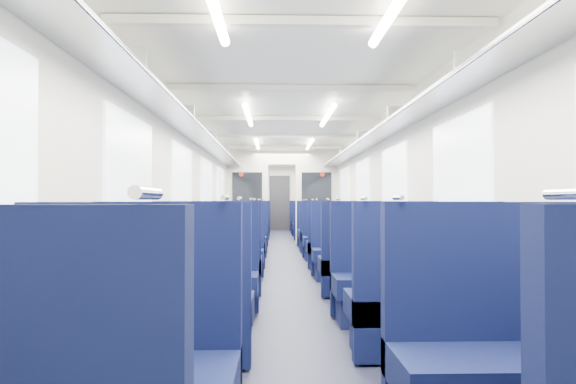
% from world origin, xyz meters
% --- Properties ---
extents(floor, '(2.80, 18.00, 0.01)m').
position_xyz_m(floor, '(0.00, 0.00, 0.00)').
color(floor, black).
rests_on(floor, ground).
extents(ceiling, '(2.80, 18.00, 0.01)m').
position_xyz_m(ceiling, '(0.00, 0.00, 2.35)').
color(ceiling, white).
rests_on(ceiling, wall_left).
extents(wall_left, '(0.02, 18.00, 2.35)m').
position_xyz_m(wall_left, '(-1.40, 0.00, 1.18)').
color(wall_left, beige).
rests_on(wall_left, floor).
extents(dado_left, '(0.03, 17.90, 0.70)m').
position_xyz_m(dado_left, '(-1.39, 0.00, 0.35)').
color(dado_left, black).
rests_on(dado_left, floor).
extents(wall_right, '(0.02, 18.00, 2.35)m').
position_xyz_m(wall_right, '(1.40, 0.00, 1.18)').
color(wall_right, beige).
rests_on(wall_right, floor).
extents(dado_right, '(0.03, 17.90, 0.70)m').
position_xyz_m(dado_right, '(1.39, 0.00, 0.35)').
color(dado_right, black).
rests_on(dado_right, floor).
extents(wall_far, '(2.80, 0.02, 2.35)m').
position_xyz_m(wall_far, '(0.00, 9.00, 1.18)').
color(wall_far, beige).
rests_on(wall_far, floor).
extents(luggage_rack_left, '(0.36, 17.40, 0.18)m').
position_xyz_m(luggage_rack_left, '(-1.21, 0.00, 1.97)').
color(luggage_rack_left, '#B2B5BA').
rests_on(luggage_rack_left, wall_left).
extents(luggage_rack_right, '(0.36, 17.40, 0.18)m').
position_xyz_m(luggage_rack_right, '(1.21, 0.00, 1.97)').
color(luggage_rack_right, '#B2B5BA').
rests_on(luggage_rack_right, wall_right).
extents(windows, '(2.78, 15.60, 0.75)m').
position_xyz_m(windows, '(0.00, -0.46, 1.42)').
color(windows, white).
rests_on(windows, wall_left).
extents(ceiling_fittings, '(2.70, 16.06, 0.11)m').
position_xyz_m(ceiling_fittings, '(0.00, -0.26, 2.29)').
color(ceiling_fittings, silver).
rests_on(ceiling_fittings, ceiling).
extents(end_door, '(0.75, 0.06, 2.00)m').
position_xyz_m(end_door, '(0.00, 8.94, 1.00)').
color(end_door, black).
rests_on(end_door, floor).
extents(bulkhead, '(2.80, 0.10, 2.35)m').
position_xyz_m(bulkhead, '(-0.00, 3.21, 1.23)').
color(bulkhead, silver).
rests_on(bulkhead, floor).
extents(seat_2, '(0.99, 0.55, 1.11)m').
position_xyz_m(seat_2, '(-0.83, -7.24, 0.34)').
color(seat_2, '#0C133C').
rests_on(seat_2, floor).
extents(seat_3, '(0.99, 0.55, 1.11)m').
position_xyz_m(seat_3, '(0.83, -7.14, 0.34)').
color(seat_3, '#0C133C').
rests_on(seat_3, floor).
extents(seat_4, '(0.99, 0.55, 1.11)m').
position_xyz_m(seat_4, '(-0.83, -6.03, 0.34)').
color(seat_4, '#0C133C').
rests_on(seat_4, floor).
extents(seat_5, '(0.99, 0.55, 1.11)m').
position_xyz_m(seat_5, '(0.83, -5.95, 0.34)').
color(seat_5, '#0C133C').
rests_on(seat_5, floor).
extents(seat_6, '(0.99, 0.55, 1.11)m').
position_xyz_m(seat_6, '(-0.83, -4.77, 0.34)').
color(seat_6, '#0C133C').
rests_on(seat_6, floor).
extents(seat_7, '(0.99, 0.55, 1.11)m').
position_xyz_m(seat_7, '(0.83, -4.92, 0.34)').
color(seat_7, '#0C133C').
rests_on(seat_7, floor).
extents(seat_8, '(0.99, 0.55, 1.11)m').
position_xyz_m(seat_8, '(-0.83, -3.66, 0.34)').
color(seat_8, '#0C133C').
rests_on(seat_8, floor).
extents(seat_9, '(0.99, 0.55, 1.11)m').
position_xyz_m(seat_9, '(0.83, -3.73, 0.34)').
color(seat_9, '#0C133C').
rests_on(seat_9, floor).
extents(seat_10, '(0.99, 0.55, 1.11)m').
position_xyz_m(seat_10, '(-0.83, -2.58, 0.34)').
color(seat_10, '#0C133C').
rests_on(seat_10, floor).
extents(seat_11, '(0.99, 0.55, 1.11)m').
position_xyz_m(seat_11, '(0.83, -2.49, 0.34)').
color(seat_11, '#0C133C').
rests_on(seat_11, floor).
extents(seat_12, '(0.99, 0.55, 1.11)m').
position_xyz_m(seat_12, '(-0.83, -1.44, 0.34)').
color(seat_12, '#0C133C').
rests_on(seat_12, floor).
extents(seat_13, '(0.99, 0.55, 1.11)m').
position_xyz_m(seat_13, '(0.83, -1.48, 0.34)').
color(seat_13, '#0C133C').
rests_on(seat_13, floor).
extents(seat_14, '(0.99, 0.55, 1.11)m').
position_xyz_m(seat_14, '(-0.83, -0.25, 0.34)').
color(seat_14, '#0C133C').
rests_on(seat_14, floor).
extents(seat_15, '(0.99, 0.55, 1.11)m').
position_xyz_m(seat_15, '(0.83, -0.25, 0.34)').
color(seat_15, '#0C133C').
rests_on(seat_15, floor).
extents(seat_16, '(0.99, 0.55, 1.11)m').
position_xyz_m(seat_16, '(-0.83, 0.85, 0.34)').
color(seat_16, '#0C133C').
rests_on(seat_16, floor).
extents(seat_17, '(0.99, 0.55, 1.11)m').
position_xyz_m(seat_17, '(0.83, 0.97, 0.34)').
color(seat_17, '#0C133C').
rests_on(seat_17, floor).
extents(seat_18, '(0.99, 0.55, 1.11)m').
position_xyz_m(seat_18, '(-0.83, 2.04, 0.34)').
color(seat_18, '#0C133C').
rests_on(seat_18, floor).
extents(seat_19, '(0.99, 0.55, 1.11)m').
position_xyz_m(seat_19, '(0.83, 2.01, 0.34)').
color(seat_19, '#0C133C').
rests_on(seat_19, floor).
extents(seat_20, '(0.99, 0.55, 1.11)m').
position_xyz_m(seat_20, '(-0.83, 4.21, 0.34)').
color(seat_20, '#0C133C').
rests_on(seat_20, floor).
extents(seat_21, '(0.99, 0.55, 1.11)m').
position_xyz_m(seat_21, '(0.83, 4.16, 0.34)').
color(seat_21, '#0C133C').
rests_on(seat_21, floor).
extents(seat_22, '(0.99, 0.55, 1.11)m').
position_xyz_m(seat_22, '(-0.83, 5.19, 0.34)').
color(seat_22, '#0C133C').
rests_on(seat_22, floor).
extents(seat_23, '(0.99, 0.55, 1.11)m').
position_xyz_m(seat_23, '(0.83, 5.25, 0.34)').
color(seat_23, '#0C133C').
rests_on(seat_23, floor).
extents(seat_24, '(0.99, 0.55, 1.11)m').
position_xyz_m(seat_24, '(-0.83, 6.31, 0.34)').
color(seat_24, '#0C133C').
rests_on(seat_24, floor).
extents(seat_25, '(0.99, 0.55, 1.11)m').
position_xyz_m(seat_25, '(0.83, 6.42, 0.34)').
color(seat_25, '#0C133C').
rests_on(seat_25, floor).
extents(seat_26, '(0.99, 0.55, 1.11)m').
position_xyz_m(seat_26, '(-0.83, 7.50, 0.34)').
color(seat_26, '#0C133C').
rests_on(seat_26, floor).
extents(seat_27, '(0.99, 0.55, 1.11)m').
position_xyz_m(seat_27, '(0.83, 7.66, 0.34)').
color(seat_27, '#0C133C').
rests_on(seat_27, floor).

